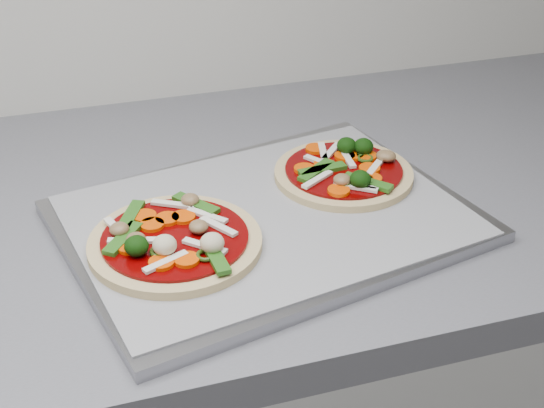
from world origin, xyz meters
name	(u,v)px	position (x,y,z in m)	size (l,w,h in m)	color
baking_tray	(267,221)	(0.31, 1.22, 0.91)	(0.42, 0.31, 0.01)	gray
parchment	(267,215)	(0.31, 1.22, 0.91)	(0.40, 0.29, 0.00)	gray
pizza_left	(173,240)	(0.20, 1.18, 0.92)	(0.22, 0.22, 0.03)	tan
pizza_right	(346,171)	(0.42, 1.27, 0.92)	(0.17, 0.17, 0.03)	tan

